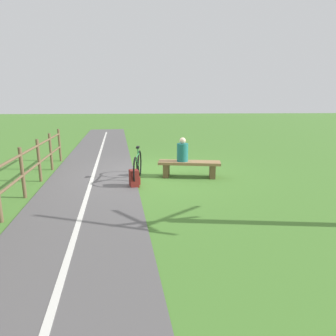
% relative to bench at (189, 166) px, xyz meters
% --- Properties ---
extents(ground_plane, '(80.00, 80.00, 0.00)m').
position_rel_bench_xyz_m(ground_plane, '(1.14, -0.48, -0.33)').
color(ground_plane, '#477A2D').
extents(paved_path, '(6.32, 36.06, 0.02)m').
position_rel_bench_xyz_m(paved_path, '(2.44, 3.52, -0.32)').
color(paved_path, '#565454').
rests_on(paved_path, ground_plane).
extents(path_centre_line, '(3.54, 31.83, 0.00)m').
position_rel_bench_xyz_m(path_centre_line, '(2.44, 3.52, -0.31)').
color(path_centre_line, silver).
rests_on(path_centre_line, paved_path).
extents(bench, '(1.85, 0.76, 0.47)m').
position_rel_bench_xyz_m(bench, '(0.00, 0.00, 0.00)').
color(bench, '#937047').
rests_on(bench, ground_plane).
extents(person_seated, '(0.37, 0.37, 0.70)m').
position_rel_bench_xyz_m(person_seated, '(0.20, -0.03, 0.44)').
color(person_seated, '#1E6B66').
rests_on(person_seated, bench).
extents(bicycle, '(0.18, 1.74, 0.94)m').
position_rel_bench_xyz_m(bicycle, '(1.50, 0.21, 0.07)').
color(bicycle, black).
rests_on(bicycle, ground_plane).
extents(backpack, '(0.31, 0.31, 0.45)m').
position_rel_bench_xyz_m(backpack, '(1.56, 0.89, -0.11)').
color(backpack, maroon).
rests_on(backpack, ground_plane).
extents(fence_roadside, '(1.01, 9.85, 1.19)m').
position_rel_bench_xyz_m(fence_roadside, '(3.99, 2.31, 0.36)').
color(fence_roadside, brown).
rests_on(fence_roadside, ground_plane).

